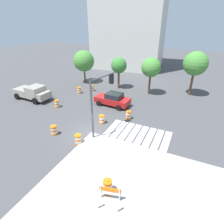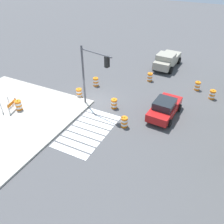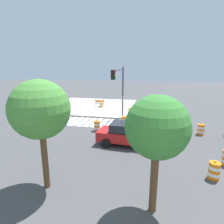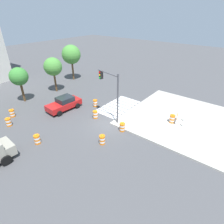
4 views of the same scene
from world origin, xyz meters
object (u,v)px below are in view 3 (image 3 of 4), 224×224
object	(u,v)px
traffic_barrel_opposite_curb	(201,129)
street_tree_streetside_mid	(40,110)
traffic_barrel_crosswalk_end	(97,126)
traffic_barrel_on_sidewalk	(101,104)
traffic_light_pole	(119,84)
sports_car	(126,134)
traffic_barrel_median_near	(155,114)
street_tree_streetside_far	(157,128)
traffic_barrel_lane_center	(124,121)
construction_barricade	(100,102)
traffic_barrel_median_far	(130,112)
traffic_barrel_far_curb	(214,171)

from	to	relation	value
traffic_barrel_opposite_curb	street_tree_streetside_mid	world-z (taller)	street_tree_streetside_mid
traffic_barrel_crosswalk_end	traffic_barrel_on_sidewalk	world-z (taller)	traffic_barrel_on_sidewalk
traffic_barrel_on_sidewalk	traffic_light_pole	world-z (taller)	traffic_light_pole
sports_car	traffic_barrel_median_near	xyz separation A→B (m)	(-2.19, -8.18, -0.36)
street_tree_streetside_mid	street_tree_streetside_far	size ratio (longest dim) A/B	1.09
traffic_light_pole	street_tree_streetside_mid	distance (m)	11.92
traffic_barrel_lane_center	traffic_barrel_opposite_curb	bearing A→B (deg)	170.94
traffic_barrel_crosswalk_end	traffic_barrel_opposite_curb	distance (m)	8.97
traffic_barrel_crosswalk_end	traffic_barrel_lane_center	bearing A→B (deg)	-137.11
traffic_barrel_on_sidewalk	traffic_barrel_opposite_curb	bearing A→B (deg)	142.63
construction_barricade	street_tree_streetside_far	size ratio (longest dim) A/B	0.30
traffic_barrel_median_far	street_tree_streetside_mid	xyz separation A→B (m)	(2.37, 14.17, 3.33)
traffic_barrel_median_near	street_tree_streetside_far	bearing A→B (deg)	88.84
traffic_barrel_median_far	traffic_light_pole	xyz separation A→B (m)	(0.99, 2.33, 3.46)
traffic_barrel_far_curb	traffic_barrel_lane_center	bearing A→B (deg)	-53.31
traffic_barrel_crosswalk_end	construction_barricade	xyz separation A→B (m)	(2.58, -9.96, 0.27)
traffic_barrel_median_far	traffic_barrel_opposite_curb	distance (m)	8.29
traffic_barrel_lane_center	street_tree_streetside_mid	bearing A→B (deg)	77.90
traffic_barrel_median_near	traffic_barrel_lane_center	xyz separation A→B (m)	(3.03, 3.71, 0.00)
traffic_barrel_crosswalk_end	traffic_barrel_median_near	size ratio (longest dim) A/B	1.00
sports_car	traffic_barrel_lane_center	distance (m)	4.56
traffic_barrel_far_curb	construction_barricade	bearing A→B (deg)	-56.16
traffic_barrel_lane_center	traffic_barrel_on_sidewalk	size ratio (longest dim) A/B	1.00
traffic_barrel_far_curb	street_tree_streetside_mid	xyz separation A→B (m)	(8.01, 2.40, 3.33)
traffic_barrel_on_sidewalk	construction_barricade	xyz separation A→B (m)	(0.39, -0.53, 0.12)
traffic_barrel_median_near	traffic_barrel_median_far	distance (m)	2.87
sports_car	traffic_barrel_on_sidewalk	xyz separation A→B (m)	(5.20, -11.88, -0.21)
traffic_barrel_median_far	traffic_barrel_lane_center	world-z (taller)	same
traffic_barrel_far_curb	traffic_barrel_on_sidewalk	distance (m)	18.31
sports_car	traffic_barrel_on_sidewalk	size ratio (longest dim) A/B	4.31
sports_car	traffic_barrel_opposite_curb	size ratio (longest dim) A/B	4.31
traffic_barrel_median_near	traffic_barrel_opposite_curb	size ratio (longest dim) A/B	1.00
traffic_barrel_median_far	street_tree_streetside_far	bearing A→B (deg)	99.93
sports_car	traffic_barrel_on_sidewalk	bearing A→B (deg)	-66.37
traffic_barrel_on_sidewalk	traffic_light_pole	bearing A→B (deg)	121.51
traffic_barrel_median_near	traffic_barrel_far_curb	bearing A→B (deg)	103.59
traffic_barrel_median_far	construction_barricade	xyz separation A→B (m)	(4.92, -3.99, 0.27)
traffic_barrel_median_near	traffic_barrel_lane_center	distance (m)	4.80
traffic_barrel_crosswalk_end	traffic_barrel_far_curb	bearing A→B (deg)	144.00
traffic_barrel_opposite_curb	sports_car	bearing A→B (deg)	29.80
sports_car	traffic_barrel_on_sidewalk	world-z (taller)	sports_car
traffic_barrel_median_near	street_tree_streetside_far	distance (m)	14.72
sports_car	construction_barricade	size ratio (longest dim) A/B	3.17
traffic_barrel_opposite_curb	street_tree_streetside_far	bearing A→B (deg)	67.32
sports_car	construction_barricade	xyz separation A→B (m)	(5.59, -12.41, -0.09)
traffic_barrel_opposite_curb	traffic_barrel_lane_center	bearing A→B (deg)	-9.06
traffic_barrel_median_near	traffic_barrel_lane_center	size ratio (longest dim) A/B	1.00
street_tree_streetside_mid	street_tree_streetside_far	bearing A→B (deg)	174.49
traffic_barrel_far_curb	street_tree_streetside_far	size ratio (longest dim) A/B	0.22
construction_barricade	traffic_light_pole	xyz separation A→B (m)	(-3.93, 6.32, 3.19)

